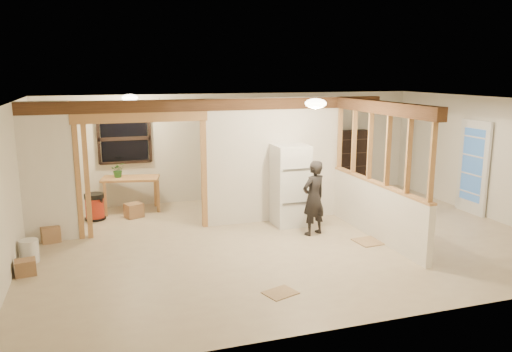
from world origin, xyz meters
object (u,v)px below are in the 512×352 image
object	(u,v)px
work_table	(131,194)
bookshelf	(352,161)
woman	(314,198)
refrigerator	(290,185)
shop_vac	(95,207)

from	to	relation	value
work_table	bookshelf	world-z (taller)	bookshelf
woman	refrigerator	bearing A→B (deg)	-96.57
shop_vac	woman	bearing A→B (deg)	-30.05
work_table	bookshelf	size ratio (longest dim) A/B	0.77
refrigerator	work_table	distance (m)	3.56
refrigerator	shop_vac	size ratio (longest dim) A/B	2.86
woman	work_table	bearing A→B (deg)	-60.77
refrigerator	bookshelf	xyz separation A→B (m)	(2.59, 2.23, -0.03)
woman	shop_vac	bearing A→B (deg)	-49.96
woman	work_table	world-z (taller)	woman
refrigerator	woman	bearing A→B (deg)	-76.66
refrigerator	woman	distance (m)	0.77
shop_vac	bookshelf	bearing A→B (deg)	6.56
work_table	shop_vac	xyz separation A→B (m)	(-0.77, -0.45, -0.10)
refrigerator	work_table	size ratio (longest dim) A/B	1.33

